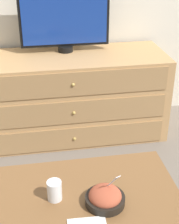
# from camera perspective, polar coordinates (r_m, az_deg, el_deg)

# --- Properties ---
(ground_plane) EXTENTS (12.00, 12.00, 0.00)m
(ground_plane) POSITION_cam_1_polar(r_m,az_deg,el_deg) (3.11, -2.57, -0.33)
(ground_plane) COLOR #70665B
(dresser) EXTENTS (1.47, 0.56, 0.66)m
(dresser) POSITION_cam_1_polar(r_m,az_deg,el_deg) (2.68, -3.38, 2.63)
(dresser) COLOR tan
(dresser) RESTS_ON ground_plane
(tv) EXTENTS (0.66, 0.11, 0.52)m
(tv) POSITION_cam_1_polar(r_m,az_deg,el_deg) (2.59, -4.21, 15.76)
(tv) COLOR black
(tv) RESTS_ON dresser
(coffee_table) EXTENTS (1.00, 0.62, 0.42)m
(coffee_table) POSITION_cam_1_polar(r_m,az_deg,el_deg) (1.60, -3.04, -16.02)
(coffee_table) COLOR brown
(coffee_table) RESTS_ON ground_plane
(takeout_bowl) EXTENTS (0.18, 0.18, 0.18)m
(takeout_bowl) POSITION_cam_1_polar(r_m,az_deg,el_deg) (1.54, 2.61, -14.00)
(takeout_bowl) COLOR black
(takeout_bowl) RESTS_ON coffee_table
(drink_cup) EXTENTS (0.07, 0.07, 0.09)m
(drink_cup) POSITION_cam_1_polar(r_m,az_deg,el_deg) (1.56, -5.83, -13.01)
(drink_cup) COLOR beige
(drink_cup) RESTS_ON coffee_table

